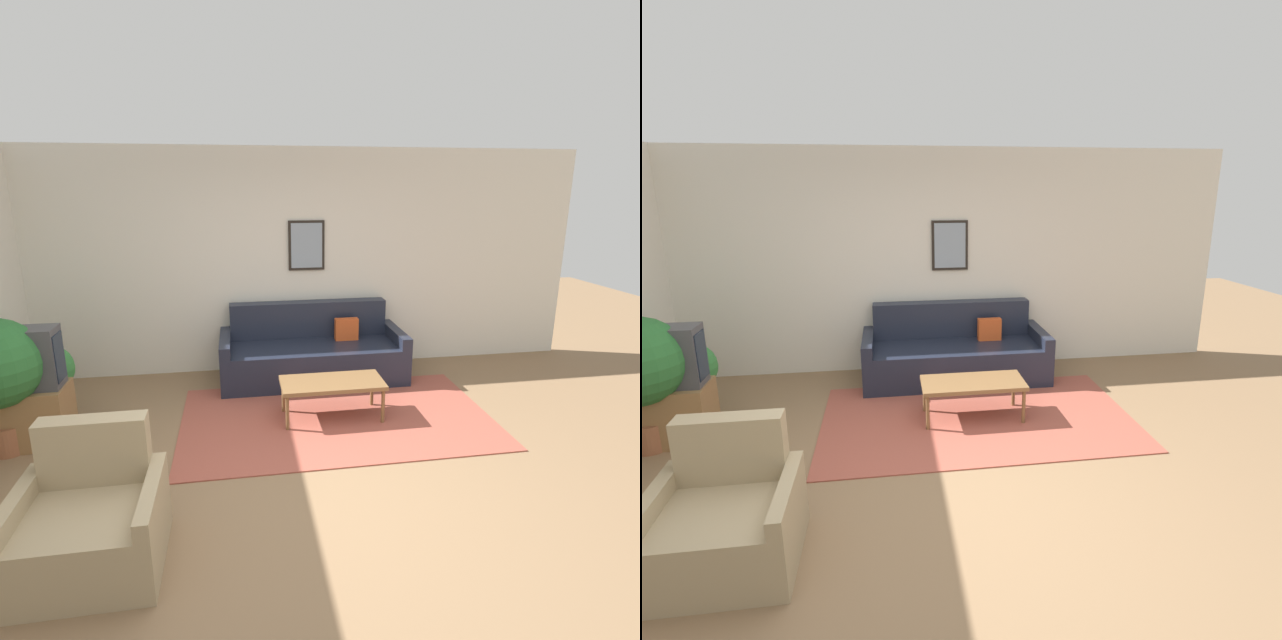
% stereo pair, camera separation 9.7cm
% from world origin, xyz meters
% --- Properties ---
extents(ground_plane, '(16.00, 16.00, 0.00)m').
position_xyz_m(ground_plane, '(0.00, 0.00, 0.00)').
color(ground_plane, '#846647').
extents(area_rug, '(3.06, 1.85, 0.01)m').
position_xyz_m(area_rug, '(0.59, 1.24, 0.01)').
color(area_rug, '#9E4C3D').
rests_on(area_rug, ground_plane).
extents(wall_back, '(8.00, 0.09, 2.70)m').
position_xyz_m(wall_back, '(0.00, 2.83, 1.35)').
color(wall_back, silver).
rests_on(wall_back, ground_plane).
extents(couch, '(2.16, 0.90, 0.88)m').
position_xyz_m(couch, '(0.52, 2.37, 0.30)').
color(couch, '#1E2333').
rests_on(couch, ground_plane).
extents(coffee_table, '(1.01, 0.49, 0.39)m').
position_xyz_m(coffee_table, '(0.55, 1.26, 0.36)').
color(coffee_table, brown).
rests_on(coffee_table, ground_plane).
extents(tv_stand, '(0.66, 0.42, 0.54)m').
position_xyz_m(tv_stand, '(-2.21, 1.20, 0.27)').
color(tv_stand, olive).
rests_on(tv_stand, ground_plane).
extents(tv, '(0.63, 0.28, 0.54)m').
position_xyz_m(tv, '(-2.21, 1.20, 0.81)').
color(tv, '#424247').
rests_on(tv, tv_stand).
extents(armchair, '(0.85, 0.76, 0.85)m').
position_xyz_m(armchair, '(-1.28, -0.45, 0.28)').
color(armchair, tan).
rests_on(armchair, ground_plane).
extents(potted_plant_by_window, '(0.60, 0.60, 0.93)m').
position_xyz_m(potted_plant_by_window, '(-2.39, 1.78, 0.59)').
color(potted_plant_by_window, slate).
rests_on(potted_plant_by_window, ground_plane).
extents(potted_plant_small, '(0.48, 0.48, 0.79)m').
position_xyz_m(potted_plant_small, '(-2.16, 1.61, 0.50)').
color(potted_plant_small, '#935638').
rests_on(potted_plant_small, ground_plane).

